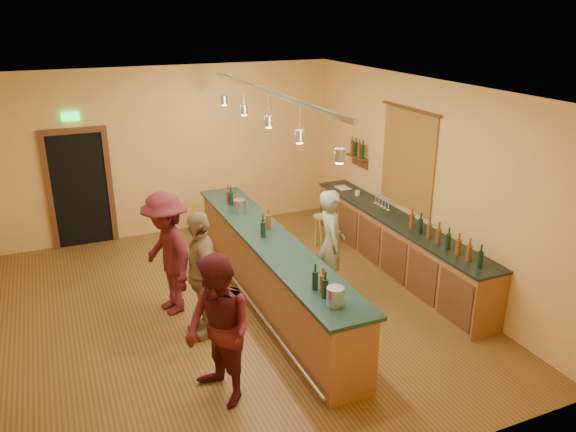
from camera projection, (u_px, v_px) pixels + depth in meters
name	position (u px, v px, depth m)	size (l,w,h in m)	color
floor	(230.00, 311.00, 8.24)	(7.00, 7.00, 0.00)	brown
ceiling	(221.00, 90.00, 7.12)	(6.50, 7.00, 0.02)	silver
wall_back	(170.00, 152.00, 10.69)	(6.50, 0.02, 3.20)	#E4B655
wall_front	(352.00, 338.00, 4.67)	(6.50, 0.02, 3.20)	#E4B655
wall_right	(422.00, 181.00, 8.89)	(0.02, 7.00, 3.20)	#E4B655
doorway	(80.00, 186.00, 10.20)	(1.15, 0.09, 2.48)	black
tapestry	(408.00, 160.00, 9.14)	(0.03, 1.40, 1.60)	maroon
bottle_shelf	(358.00, 151.00, 10.47)	(0.17, 0.55, 0.54)	#512918
back_counter	(396.00, 244.00, 9.33)	(0.60, 4.55, 1.27)	brown
tasting_bar	(270.00, 266.00, 8.26)	(0.73, 5.10, 1.38)	brown
pendant_track	(268.00, 104.00, 7.43)	(0.11, 4.60, 0.50)	silver
bartender	(331.00, 244.00, 8.40)	(0.62, 0.41, 1.70)	gray
customer_a	(219.00, 331.00, 6.10)	(0.85, 0.67, 1.76)	#59191E
customer_b	(201.00, 274.00, 7.38)	(1.04, 0.43, 1.77)	#997A51
customer_c	(167.00, 254.00, 7.95)	(1.17, 0.67, 1.81)	#59191E
bar_stool	(321.00, 223.00, 10.27)	(0.30, 0.30, 0.62)	#AA874C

